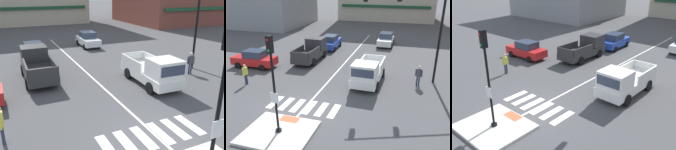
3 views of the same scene
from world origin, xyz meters
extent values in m
plane|color=#474749|center=(0.00, 0.00, 0.00)|extent=(300.00, 300.00, 0.00)
cube|color=beige|center=(0.00, -2.58, 0.07)|extent=(3.64, 3.19, 0.15)
cube|color=#DB5B38|center=(0.00, -1.33, 0.15)|extent=(1.10, 0.60, 0.01)
cylinder|color=black|center=(0.00, -2.58, 0.21)|extent=(0.32, 0.32, 0.12)
cylinder|color=black|center=(0.00, -2.58, 2.36)|extent=(0.12, 0.12, 4.17)
cube|color=white|center=(0.00, -2.65, 2.15)|extent=(0.44, 0.03, 0.56)
cube|color=black|center=(0.00, -2.58, 4.86)|extent=(0.24, 0.28, 0.84)
sphere|color=red|center=(0.00, -2.74, 5.11)|extent=(0.12, 0.12, 0.12)
sphere|color=green|center=(0.00, -2.74, 4.61)|extent=(0.12, 0.12, 0.12)
cube|color=silver|center=(-2.09, 0.55, 0.00)|extent=(0.44, 1.80, 0.01)
cube|color=silver|center=(-1.26, 0.55, 0.00)|extent=(0.44, 1.80, 0.01)
cube|color=silver|center=(-0.42, 0.55, 0.00)|extent=(0.44, 1.80, 0.01)
cube|color=silver|center=(0.42, 0.55, 0.00)|extent=(0.44, 1.80, 0.01)
cube|color=silver|center=(1.26, 0.55, 0.00)|extent=(0.44, 1.80, 0.01)
cube|color=silver|center=(2.09, 0.55, 0.00)|extent=(0.44, 1.80, 0.01)
cube|color=silver|center=(0.16, 10.00, 0.00)|extent=(0.14, 28.00, 0.01)
cylinder|color=black|center=(2.39, 17.00, 0.30)|extent=(0.19, 0.60, 0.60)
cube|color=red|center=(-7.73, 6.40, 0.65)|extent=(4.14, 1.80, 0.70)
cube|color=#2D384C|center=(-7.58, 6.40, 1.32)|extent=(1.94, 1.53, 0.64)
cylinder|color=black|center=(-8.98, 5.53, 0.30)|extent=(0.60, 0.20, 0.60)
cylinder|color=black|center=(-9.02, 7.20, 0.30)|extent=(0.60, 0.20, 0.60)
cylinder|color=black|center=(-6.44, 5.60, 0.30)|extent=(0.60, 0.20, 0.60)
cylinder|color=black|center=(-6.48, 7.26, 0.30)|extent=(0.60, 0.20, 0.60)
cube|color=#2347B7|center=(-2.99, 14.95, 0.65)|extent=(1.81, 4.15, 0.70)
cube|color=#2D384C|center=(-2.99, 14.80, 1.32)|extent=(1.53, 1.94, 0.64)
cylinder|color=black|center=(-3.86, 16.20, 0.30)|extent=(0.20, 0.60, 0.60)
cylinder|color=black|center=(-2.19, 16.25, 0.30)|extent=(0.20, 0.60, 0.60)
cylinder|color=black|center=(-3.79, 13.66, 0.30)|extent=(0.20, 0.60, 0.60)
cylinder|color=black|center=(-2.12, 13.71, 0.30)|extent=(0.20, 0.60, 0.60)
cube|color=white|center=(3.30, 5.85, 0.68)|extent=(2.05, 5.15, 0.60)
cube|color=white|center=(3.26, 4.25, 1.53)|extent=(1.85, 1.75, 1.10)
cube|color=#2D384C|center=(3.23, 3.42, 1.61)|extent=(1.62, 0.13, 0.60)
cube|color=white|center=(4.22, 6.84, 1.28)|extent=(0.20, 2.81, 0.60)
cube|color=white|center=(2.44, 6.89, 1.28)|extent=(0.20, 2.81, 0.60)
cube|color=white|center=(3.38, 8.35, 1.28)|extent=(1.80, 0.15, 0.60)
cylinder|color=black|center=(4.17, 4.24, 0.38)|extent=(0.26, 0.77, 0.76)
cylinder|color=black|center=(2.35, 4.29, 0.38)|extent=(0.26, 0.77, 0.76)
cylinder|color=black|center=(4.26, 7.22, 0.38)|extent=(0.26, 0.77, 0.76)
cylinder|color=black|center=(2.43, 7.27, 0.38)|extent=(0.26, 0.77, 0.76)
cube|color=#2D2D30|center=(-3.38, 9.61, 0.68)|extent=(1.91, 5.10, 0.60)
cube|color=#2D2D30|center=(-3.38, 11.21, 1.53)|extent=(1.80, 1.70, 1.10)
cube|color=#2D384C|center=(-3.39, 12.04, 1.61)|extent=(1.62, 0.08, 0.60)
cube|color=#2D2D30|center=(-4.27, 8.59, 1.28)|extent=(0.12, 2.81, 0.60)
cube|color=#2D2D30|center=(-2.49, 8.59, 1.28)|extent=(0.12, 2.81, 0.60)
cube|color=#2D2D30|center=(-3.38, 7.11, 1.28)|extent=(1.80, 0.10, 0.60)
cylinder|color=black|center=(-4.30, 11.19, 0.38)|extent=(0.24, 0.76, 0.76)
cylinder|color=black|center=(-2.47, 11.19, 0.38)|extent=(0.24, 0.76, 0.76)
cylinder|color=black|center=(-4.29, 8.21, 0.38)|extent=(0.24, 0.76, 0.76)
cylinder|color=black|center=(-2.47, 8.21, 0.38)|extent=(0.24, 0.76, 0.76)
cylinder|color=#2D334C|center=(-5.83, 2.63, 0.41)|extent=(0.12, 0.12, 0.82)
cylinder|color=#2D334C|center=(-5.83, 2.47, 0.41)|extent=(0.12, 0.12, 0.82)
cube|color=#DBD64C|center=(-5.83, 2.55, 1.12)|extent=(0.23, 0.37, 0.60)
cylinder|color=#DBD64C|center=(-5.82, 2.78, 1.07)|extent=(0.09, 0.09, 0.56)
cylinder|color=#DBD64C|center=(-5.83, 2.32, 1.07)|extent=(0.09, 0.09, 0.56)
sphere|color=tan|center=(-5.83, 2.55, 1.56)|extent=(0.22, 0.22, 0.22)
camera|label=1|loc=(-5.25, -6.81, 5.90)|focal=38.31mm
camera|label=2|loc=(6.19, -11.98, 7.55)|focal=38.42mm
camera|label=3|loc=(10.15, -8.55, 7.71)|focal=39.74mm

